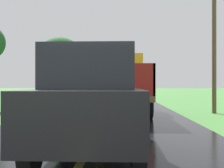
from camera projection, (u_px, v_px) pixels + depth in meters
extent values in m
cube|color=#2D2D30|center=(121.00, 100.00, 11.67)|extent=(0.90, 5.51, 0.24)
cube|color=brown|center=(121.00, 96.00, 11.67)|extent=(2.30, 5.80, 0.20)
cube|color=gold|center=(121.00, 74.00, 13.62)|extent=(2.10, 1.90, 1.90)
cube|color=black|center=(121.00, 68.00, 14.58)|extent=(1.79, 0.02, 0.76)
cube|color=maroon|center=(94.00, 81.00, 10.74)|extent=(0.08, 3.85, 1.10)
cube|color=maroon|center=(148.00, 81.00, 10.66)|extent=(0.08, 3.85, 1.10)
cube|color=maroon|center=(121.00, 80.00, 8.81)|extent=(2.30, 0.08, 1.10)
cube|color=maroon|center=(121.00, 81.00, 12.58)|extent=(2.30, 0.08, 1.10)
cylinder|color=black|center=(101.00, 100.00, 13.51)|extent=(0.28, 1.00, 1.00)
cylinder|color=black|center=(142.00, 100.00, 13.43)|extent=(0.28, 1.00, 1.00)
cylinder|color=black|center=(93.00, 105.00, 10.12)|extent=(0.28, 1.00, 1.00)
cylinder|color=black|center=(149.00, 105.00, 10.04)|extent=(0.28, 1.00, 1.00)
ellipsoid|color=#9FCB2C|center=(126.00, 75.00, 11.63)|extent=(0.45, 0.52, 0.36)
ellipsoid|color=#98BD1F|center=(130.00, 90.00, 12.15)|extent=(0.55, 0.57, 0.40)
ellipsoid|color=#92C224|center=(108.00, 81.00, 9.48)|extent=(0.50, 0.49, 0.45)
ellipsoid|color=#9AC021|center=(127.00, 91.00, 9.39)|extent=(0.43, 0.41, 0.46)
ellipsoid|color=#96BF27|center=(100.00, 90.00, 10.58)|extent=(0.44, 0.54, 0.52)
ellipsoid|color=#99BB22|center=(121.00, 81.00, 9.19)|extent=(0.53, 0.52, 0.44)
ellipsoid|color=#94C633|center=(139.00, 82.00, 10.36)|extent=(0.43, 0.50, 0.51)
ellipsoid|color=#A3C61D|center=(105.00, 72.00, 9.49)|extent=(0.42, 0.41, 0.41)
ellipsoid|color=#9CBA2F|center=(106.00, 82.00, 12.06)|extent=(0.60, 0.75, 0.36)
ellipsoid|color=#A6BB1E|center=(114.00, 82.00, 11.87)|extent=(0.52, 0.67, 0.44)
ellipsoid|color=#9FC628|center=(144.00, 89.00, 9.80)|extent=(0.49, 0.52, 0.43)
ellipsoid|color=#A7BF21|center=(114.00, 74.00, 10.95)|extent=(0.49, 0.48, 0.41)
cube|color=#2D2D30|center=(120.00, 92.00, 24.69)|extent=(0.90, 5.51, 0.24)
cube|color=brown|center=(120.00, 90.00, 24.70)|extent=(2.30, 5.80, 0.20)
cube|color=silver|center=(120.00, 79.00, 26.65)|extent=(2.10, 1.90, 1.90)
cube|color=black|center=(120.00, 76.00, 27.60)|extent=(1.78, 0.02, 0.76)
cube|color=#232328|center=(107.00, 83.00, 23.76)|extent=(0.08, 3.85, 1.10)
cube|color=#232328|center=(132.00, 83.00, 23.68)|extent=(0.08, 3.85, 1.10)
cube|color=#232328|center=(120.00, 83.00, 21.84)|extent=(2.30, 0.08, 1.10)
cube|color=#232328|center=(120.00, 83.00, 25.61)|extent=(2.30, 0.08, 1.10)
cylinder|color=black|center=(110.00, 92.00, 26.53)|extent=(0.28, 1.00, 1.00)
cylinder|color=black|center=(131.00, 93.00, 26.45)|extent=(0.28, 1.00, 1.00)
cylinder|color=black|center=(108.00, 94.00, 23.14)|extent=(0.28, 1.00, 1.00)
cylinder|color=black|center=(132.00, 94.00, 23.06)|extent=(0.28, 1.00, 1.00)
ellipsoid|color=#91B91E|center=(109.00, 88.00, 22.29)|extent=(0.60, 0.64, 0.48)
ellipsoid|color=#94BE30|center=(130.00, 87.00, 22.16)|extent=(0.44, 0.44, 0.48)
ellipsoid|color=#90B334|center=(118.00, 80.00, 23.93)|extent=(0.55, 0.64, 0.46)
ellipsoid|color=#9EBD27|center=(116.00, 84.00, 23.95)|extent=(0.58, 0.65, 0.41)
ellipsoid|color=#8FC323|center=(118.00, 80.00, 23.66)|extent=(0.57, 0.59, 0.42)
ellipsoid|color=#98B531|center=(122.00, 80.00, 24.98)|extent=(0.59, 0.61, 0.48)
ellipsoid|color=#98C526|center=(129.00, 88.00, 22.15)|extent=(0.54, 0.62, 0.38)
ellipsoid|color=#9DC425|center=(124.00, 83.00, 24.58)|extent=(0.51, 0.46, 0.37)
ellipsoid|color=#9DBA28|center=(119.00, 87.00, 22.74)|extent=(0.58, 0.55, 0.41)
ellipsoid|color=#9FB81E|center=(125.00, 83.00, 25.17)|extent=(0.42, 0.53, 0.41)
ellipsoid|color=#9EC82C|center=(128.00, 80.00, 23.50)|extent=(0.55, 0.67, 0.47)
ellipsoid|color=#9DB62B|center=(113.00, 87.00, 24.46)|extent=(0.48, 0.56, 0.39)
ellipsoid|color=#9FB91E|center=(120.00, 84.00, 23.08)|extent=(0.45, 0.54, 0.51)
cylinder|color=brown|center=(214.00, 47.00, 12.62)|extent=(0.20, 0.20, 6.31)
cylinder|color=#4C3823|center=(62.00, 86.00, 31.38)|extent=(0.28, 0.28, 2.53)
ellipsoid|color=#1E5623|center=(62.00, 60.00, 31.38)|extent=(4.28, 4.28, 3.85)
cylinder|color=#4C3823|center=(60.00, 87.00, 25.27)|extent=(0.28, 0.28, 2.23)
ellipsoid|color=#1E5623|center=(60.00, 58.00, 25.28)|extent=(4.30, 4.30, 3.87)
cube|color=black|center=(94.00, 109.00, 5.04)|extent=(1.70, 4.10, 0.80)
cube|color=black|center=(92.00, 70.00, 4.84)|extent=(1.44, 2.05, 0.70)
cylinder|color=black|center=(67.00, 125.00, 6.34)|extent=(0.20, 0.64, 0.64)
cylinder|color=black|center=(132.00, 125.00, 6.28)|extent=(0.20, 0.64, 0.64)
cylinder|color=black|center=(31.00, 152.00, 3.80)|extent=(0.20, 0.64, 0.64)
cylinder|color=black|center=(138.00, 153.00, 3.74)|extent=(0.20, 0.64, 0.64)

